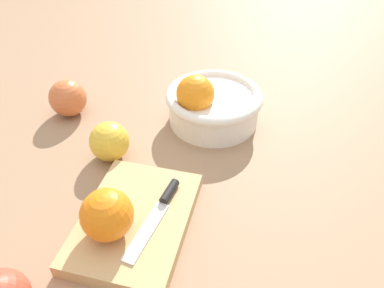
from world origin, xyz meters
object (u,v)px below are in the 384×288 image
(orange_on_board, at_px, (107,215))
(knife, at_px, (160,208))
(cutting_board, at_px, (136,221))
(apple_front_left_2, at_px, (68,98))
(apple_front_left, at_px, (109,141))
(bowl, at_px, (211,104))

(orange_on_board, relative_size, knife, 0.48)
(cutting_board, xyz_separation_m, apple_front_left_2, (-0.28, -0.20, 0.03))
(apple_front_left, bearing_deg, orange_on_board, 15.53)
(cutting_board, distance_m, apple_front_left_2, 0.34)
(bowl, bearing_deg, knife, -12.71)
(cutting_board, bearing_deg, apple_front_left, -152.47)
(apple_front_left, bearing_deg, bowl, 126.57)
(cutting_board, height_order, apple_front_left, apple_front_left)
(knife, xyz_separation_m, apple_front_left, (-0.13, -0.11, 0.01))
(apple_front_left, height_order, apple_front_left_2, apple_front_left_2)
(orange_on_board, relative_size, apple_front_left, 1.03)
(bowl, relative_size, cutting_board, 0.89)
(bowl, height_order, orange_on_board, bowl)
(knife, relative_size, apple_front_left, 2.15)
(orange_on_board, bearing_deg, knife, 126.69)
(orange_on_board, distance_m, apple_front_left_2, 0.35)
(cutting_board, distance_m, apple_front_left, 0.17)
(orange_on_board, height_order, apple_front_left_2, orange_on_board)
(apple_front_left, bearing_deg, cutting_board, 27.53)
(apple_front_left_2, bearing_deg, cutting_board, 35.94)
(apple_front_left, bearing_deg, apple_front_left_2, -135.94)
(orange_on_board, distance_m, apple_front_left, 0.19)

